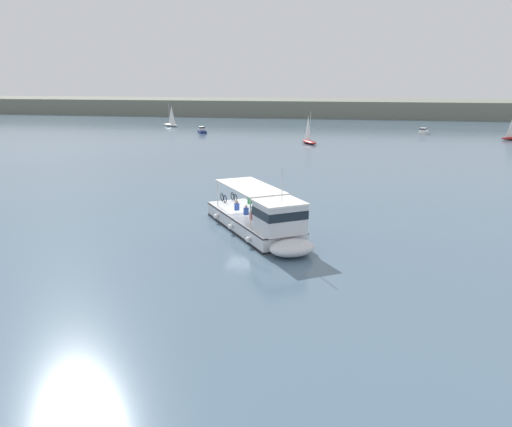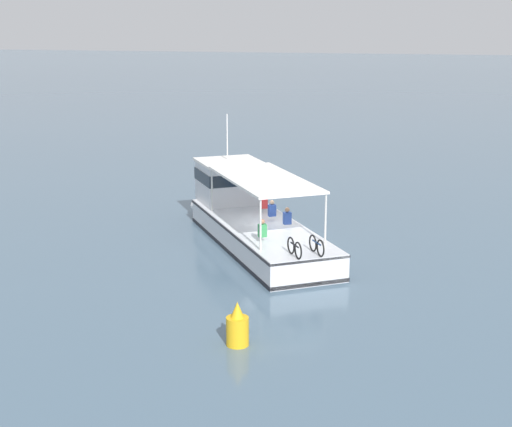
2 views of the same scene
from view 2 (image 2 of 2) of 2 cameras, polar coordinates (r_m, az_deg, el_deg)
ground_plane at (r=33.50m, az=1.46°, el=-2.50°), size 400.00×400.00×0.00m
ferry_main at (r=34.55m, az=-0.56°, el=-0.23°), size 9.80×12.19×5.32m
channel_buoy at (r=23.49m, az=-1.40°, el=-8.53°), size 0.70×0.70×1.40m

